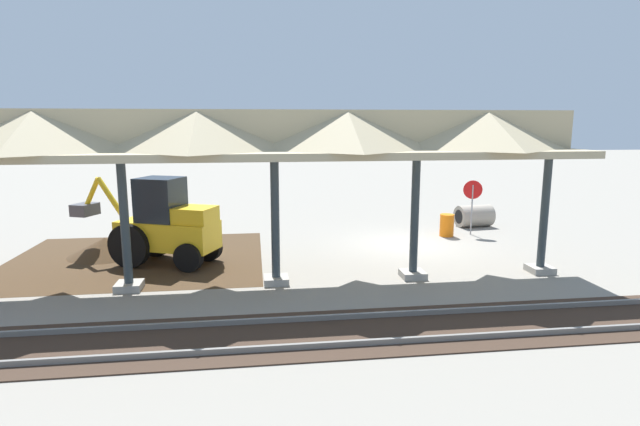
{
  "coord_description": "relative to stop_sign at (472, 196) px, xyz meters",
  "views": [
    {
      "loc": [
        5.72,
        17.71,
        4.55
      ],
      "look_at": [
        3.58,
        1.62,
        1.6
      ],
      "focal_mm": 28.0,
      "sensor_mm": 36.0,
      "label": 1
    }
  ],
  "objects": [
    {
      "name": "ground_plane",
      "position": [
        3.1,
        1.38,
        -1.61
      ],
      "size": [
        120.0,
        120.0,
        0.0
      ],
      "primitive_type": "plane",
      "color": "gray"
    },
    {
      "name": "dirt_work_zone",
      "position": [
        12.81,
        2.1,
        -1.61
      ],
      "size": [
        8.38,
        7.0,
        0.01
      ],
      "primitive_type": "cube",
      "color": "#42301E",
      "rests_on": "ground"
    },
    {
      "name": "platform_canopy",
      "position": [
        8.25,
        5.31,
        2.56
      ],
      "size": [
        17.43,
        3.2,
        4.9
      ],
      "color": "#9E998E",
      "rests_on": "ground"
    },
    {
      "name": "rail_tracks",
      "position": [
        3.1,
        8.97,
        -1.58
      ],
      "size": [
        60.0,
        2.58,
        0.15
      ],
      "color": "slate",
      "rests_on": "ground"
    },
    {
      "name": "stop_sign",
      "position": [
        0.0,
        0.0,
        0.0
      ],
      "size": [
        0.74,
        0.25,
        2.24
      ],
      "color": "gray",
      "rests_on": "ground"
    },
    {
      "name": "backhoe",
      "position": [
        11.75,
        2.74,
        -0.34
      ],
      "size": [
        5.05,
        3.05,
        2.82
      ],
      "color": "yellow",
      "rests_on": "ground"
    },
    {
      "name": "dirt_mound",
      "position": [
        14.0,
        1.41,
        -1.61
      ],
      "size": [
        5.07,
        5.07,
        1.23
      ],
      "primitive_type": "cone",
      "color": "#42301E",
      "rests_on": "ground"
    },
    {
      "name": "concrete_pipe",
      "position": [
        -0.83,
        -1.51,
        -1.13
      ],
      "size": [
        1.65,
        1.15,
        0.96
      ],
      "color": "#9E9384",
      "rests_on": "ground"
    },
    {
      "name": "traffic_barrel",
      "position": [
        1.1,
        0.16,
        -1.16
      ],
      "size": [
        0.56,
        0.56,
        0.9
      ],
      "primitive_type": "cylinder",
      "color": "orange",
      "rests_on": "ground"
    }
  ]
}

